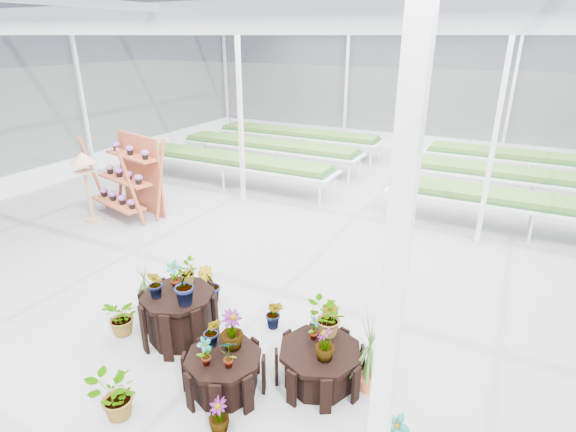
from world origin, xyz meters
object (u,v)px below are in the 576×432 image
at_px(shelf_rack, 126,177).
at_px(bird_table, 87,187).
at_px(plinth_mid, 224,373).
at_px(plinth_tall, 179,316).
at_px(plinth_low, 320,365).

distance_m(shelf_rack, bird_table, 0.90).
relative_size(plinth_mid, shelf_rack, 0.51).
height_order(plinth_tall, plinth_low, plinth_tall).
relative_size(plinth_low, shelf_rack, 0.57).
height_order(plinth_tall, bird_table, bird_table).
bearing_deg(shelf_rack, plinth_mid, -21.23).
bearing_deg(plinth_tall, plinth_low, 2.60).
bearing_deg(shelf_rack, plinth_low, -12.20).
xyz_separation_m(plinth_mid, shelf_rack, (-5.56, 3.94, 0.72)).
xyz_separation_m(plinth_tall, shelf_rack, (-4.36, 3.34, 0.61)).
relative_size(plinth_mid, bird_table, 0.58).
xyz_separation_m(plinth_tall, plinth_mid, (1.20, -0.60, -0.11)).
height_order(plinth_mid, plinth_low, plinth_mid).
height_order(plinth_tall, shelf_rack, shelf_rack).
xyz_separation_m(plinth_tall, plinth_low, (2.20, 0.10, -0.12)).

